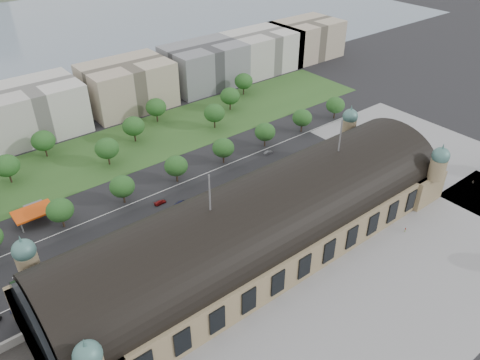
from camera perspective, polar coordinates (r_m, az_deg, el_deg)
ground at (r=160.89m, az=2.54°, el=-8.27°), size 900.00×900.00×0.00m
station at (r=154.29m, az=2.64°, el=-5.40°), size 150.00×48.40×44.30m
plaza_south at (r=147.09m, az=17.35°, el=-15.18°), size 190.00×48.00×0.12m
plaza_east at (r=230.48m, az=22.36°, el=2.99°), size 56.00×100.00×0.12m
road_slab at (r=176.99m, az=-10.54°, el=-4.44°), size 260.00×26.00×0.10m
grass_belt at (r=221.45m, az=-16.46°, el=2.98°), size 300.00×45.00×0.10m
petrol_station at (r=188.30m, az=-23.78°, el=-3.39°), size 14.00×13.00×5.05m
lake at (r=410.12m, az=-26.80°, el=14.72°), size 700.00×320.00×0.08m
office_3 at (r=247.20m, az=-23.93°, el=7.80°), size 45.00×32.00×24.00m
office_4 at (r=262.06m, az=-13.56°, el=11.13°), size 45.00×32.00×24.00m
office_5 at (r=285.04m, az=-4.39°, el=13.73°), size 45.00×32.00×24.00m
office_6 at (r=311.19m, az=2.67°, el=15.47°), size 45.00×32.00×24.00m
office_7 at (r=337.78m, az=8.03°, el=16.63°), size 45.00×32.00×24.00m
tree_row_3 at (r=176.76m, az=-21.10°, el=-3.45°), size 9.60×9.60×11.52m
tree_row_4 at (r=182.73m, az=-14.18°, el=-0.77°), size 9.60×9.60×11.52m
tree_row_5 at (r=191.54m, az=-7.80°, el=1.72°), size 9.60×9.60×11.52m
tree_row_6 at (r=202.83m, az=-2.05°, el=3.94°), size 9.60×9.60×11.52m
tree_row_7 at (r=216.19m, az=3.07°, el=5.87°), size 9.60×9.60×11.52m
tree_row_8 at (r=231.29m, az=7.59°, el=7.53°), size 9.60×9.60×11.52m
tree_row_9 at (r=247.79m, az=11.55°, el=8.94°), size 9.60×9.60×11.52m
tree_belt_4 at (r=211.00m, az=-26.59°, el=1.57°), size 10.40×10.40×12.48m
tree_belt_5 at (r=224.67m, az=-22.87°, el=4.44°), size 10.40×10.40×12.48m
tree_belt_6 at (r=209.06m, az=-15.92°, el=3.74°), size 10.40×10.40×12.48m
tree_belt_7 at (r=225.42m, az=-12.86°, el=6.43°), size 10.40×10.40×12.48m
tree_belt_8 at (r=242.77m, az=-10.20°, el=8.73°), size 10.40×10.40×12.48m
tree_belt_9 at (r=233.09m, az=-3.15°, el=8.16°), size 10.40×10.40×12.48m
tree_belt_10 at (r=252.21m, az=-1.22°, el=10.20°), size 10.40×10.40×12.48m
tree_belt_11 at (r=271.84m, az=0.44°, el=11.95°), size 10.40×10.40×12.48m
traffic_car_2 at (r=159.25m, az=-22.16°, el=-11.48°), size 5.60×2.68×1.54m
traffic_car_3 at (r=182.82m, az=-9.71°, el=-2.70°), size 4.93×2.13×1.41m
traffic_car_4 at (r=181.17m, az=-7.35°, el=-2.82°), size 4.52×2.01×1.51m
traffic_car_5 at (r=213.16m, az=3.47°, el=3.37°), size 4.37×1.89×1.40m
traffic_car_6 at (r=225.84m, az=10.65°, el=4.68°), size 5.82×2.82×1.59m
parked_car_1 at (r=153.57m, az=-23.73°, el=-14.00°), size 5.21×3.80×1.32m
parked_car_2 at (r=155.75m, az=-25.57°, el=-13.78°), size 4.90×4.00×1.34m
parked_car_3 at (r=154.24m, az=-21.25°, el=-13.01°), size 4.35×2.92×1.38m
parked_car_4 at (r=159.56m, az=-16.84°, el=-10.12°), size 4.31×3.03×1.35m
parked_car_5 at (r=166.46m, az=-7.95°, el=-6.65°), size 5.27×4.07×1.33m
parked_car_6 at (r=161.78m, az=-11.44°, el=-8.40°), size 5.77×4.11×1.55m
bus_west at (r=183.02m, az=-2.25°, el=-1.69°), size 13.52×3.95×3.72m
bus_mid at (r=183.31m, az=-0.92°, el=-1.71°), size 11.65×3.70×3.19m
bus_east at (r=183.05m, az=0.27°, el=-1.75°), size 11.81×3.76×3.23m
pedestrian_0 at (r=176.77m, az=19.50°, el=-5.76°), size 0.89×0.63×1.66m
pedestrian_2 at (r=214.49m, az=26.52°, el=-0.18°), size 0.83×0.92×1.65m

